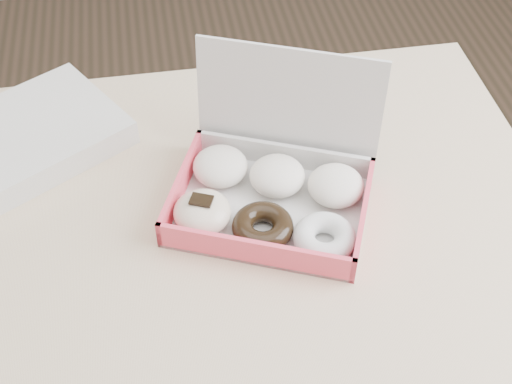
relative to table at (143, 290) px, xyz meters
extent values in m
cube|color=tan|center=(0.00, 0.00, 0.06)|extent=(1.20, 0.80, 0.04)
cylinder|color=tan|center=(0.55, 0.35, -0.32)|extent=(0.05, 0.05, 0.71)
cube|color=silver|center=(0.19, 0.05, 0.08)|extent=(0.32, 0.28, 0.01)
cube|color=#FF495E|center=(0.15, -0.04, 0.10)|extent=(0.25, 0.11, 0.04)
cube|color=silver|center=(0.23, 0.13, 0.10)|extent=(0.25, 0.11, 0.04)
cube|color=#FF495E|center=(0.07, 0.10, 0.10)|extent=(0.08, 0.18, 0.04)
cube|color=#FF495E|center=(0.31, 0.00, 0.10)|extent=(0.08, 0.18, 0.04)
cube|color=silver|center=(0.23, 0.15, 0.18)|extent=(0.25, 0.12, 0.19)
ellipsoid|color=white|center=(0.13, 0.12, 0.11)|extent=(0.10, 0.10, 0.04)
ellipsoid|color=white|center=(0.21, 0.09, 0.11)|extent=(0.10, 0.10, 0.04)
ellipsoid|color=white|center=(0.29, 0.06, 0.11)|extent=(0.10, 0.10, 0.04)
ellipsoid|color=beige|center=(0.09, 0.04, 0.11)|extent=(0.10, 0.10, 0.04)
cube|color=black|center=(0.09, 0.04, 0.13)|extent=(0.04, 0.03, 0.00)
torus|color=black|center=(0.17, 0.00, 0.10)|extent=(0.11, 0.11, 0.03)
torus|color=white|center=(0.25, -0.03, 0.10)|extent=(0.11, 0.11, 0.03)
cube|color=white|center=(-0.14, 0.25, 0.10)|extent=(0.32, 0.30, 0.04)
camera|label=1|loc=(0.06, -0.62, 0.82)|focal=50.00mm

